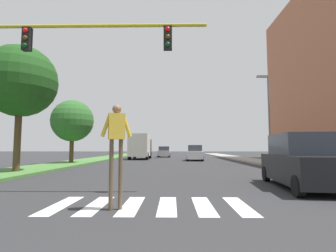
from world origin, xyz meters
The scene contains 13 objects.
ground_plane centered at (0.00, 30.00, 0.00)m, with size 140.00×140.00×0.00m, color #2D2D30.
crosswalk centered at (0.00, 6.56, 0.00)m, with size 4.95×2.20×0.01m.
median_strip centered at (-8.43, 28.00, 0.07)m, with size 3.61×64.00×0.15m, color #477A38.
tree_mid centered at (-8.08, 14.21, 5.20)m, with size 4.06×4.06×7.10m.
tree_far centered at (-8.32, 22.60, 3.81)m, with size 3.68×3.68×5.52m.
sidewalk_right centered at (9.27, 28.00, 0.07)m, with size 3.00×64.00×0.15m, color #9E9991.
traffic_light_gantry centered at (-4.37, 8.29, 4.35)m, with size 8.74×0.30×6.00m.
street_lamp_right centered at (8.68, 21.84, 4.59)m, with size 1.02×0.24×7.50m.
pedestrian_performer centered at (-0.76, 6.10, 1.66)m, with size 0.73×0.35×2.49m.
suv_crossing centered at (5.33, 9.52, 0.93)m, with size 2.40×4.77×1.97m.
sedan_midblock centered at (3.16, 29.57, 0.80)m, with size 2.21×4.55×1.73m.
sedan_distant centered at (-0.73, 40.11, 0.76)m, with size 1.92×4.13×1.63m.
truck_box_delivery centered at (-3.50, 32.71, 1.63)m, with size 2.40×6.20×3.10m.
Camera 1 is at (0.58, -0.06, 1.45)m, focal length 27.65 mm.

